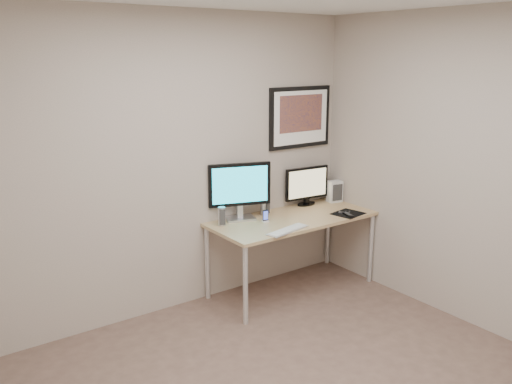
% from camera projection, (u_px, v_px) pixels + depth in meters
% --- Properties ---
extents(room, '(3.60, 3.60, 3.60)m').
position_uv_depth(room, '(265.00, 144.00, 3.60)').
color(room, white).
rests_on(room, ground).
extents(desk, '(1.60, 0.70, 0.73)m').
position_uv_depth(desk, '(293.00, 224.00, 5.12)').
color(desk, tan).
rests_on(desk, floor).
extents(framed_art, '(0.75, 0.04, 0.60)m').
position_uv_depth(framed_art, '(300.00, 117.00, 5.34)').
color(framed_art, black).
rests_on(framed_art, room).
extents(monitor_large, '(0.57, 0.27, 0.53)m').
position_uv_depth(monitor_large, '(240.00, 189.00, 4.98)').
color(monitor_large, '#B8B8BE').
rests_on(monitor_large, desk).
extents(monitor_tv, '(0.50, 0.13, 0.39)m').
position_uv_depth(monitor_tv, '(307.00, 185.00, 5.49)').
color(monitor_tv, black).
rests_on(monitor_tv, desk).
extents(speaker_left, '(0.09, 0.09, 0.17)m').
position_uv_depth(speaker_left, '(222.00, 216.00, 4.86)').
color(speaker_left, '#B8B8BE').
rests_on(speaker_left, desk).
extents(speaker_right, '(0.10, 0.10, 0.20)m').
position_uv_depth(speaker_right, '(264.00, 204.00, 5.18)').
color(speaker_right, '#B8B8BE').
rests_on(speaker_right, desk).
extents(phone_dock, '(0.06, 0.06, 0.12)m').
position_uv_depth(phone_dock, '(265.00, 216.00, 4.96)').
color(phone_dock, black).
rests_on(phone_dock, desk).
extents(keyboard, '(0.46, 0.21, 0.02)m').
position_uv_depth(keyboard, '(288.00, 230.00, 4.72)').
color(keyboard, silver).
rests_on(keyboard, desk).
extents(mousepad, '(0.31, 0.29, 0.00)m').
position_uv_depth(mousepad, '(348.00, 214.00, 5.23)').
color(mousepad, black).
rests_on(mousepad, desk).
extents(mouse, '(0.09, 0.11, 0.03)m').
position_uv_depth(mouse, '(344.00, 211.00, 5.24)').
color(mouse, black).
rests_on(mouse, mousepad).
extents(remote, '(0.09, 0.18, 0.02)m').
position_uv_depth(remote, '(347.00, 214.00, 5.17)').
color(remote, black).
rests_on(remote, desk).
extents(fan_unit, '(0.16, 0.13, 0.22)m').
position_uv_depth(fan_unit, '(335.00, 191.00, 5.63)').
color(fan_unit, silver).
rests_on(fan_unit, desk).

